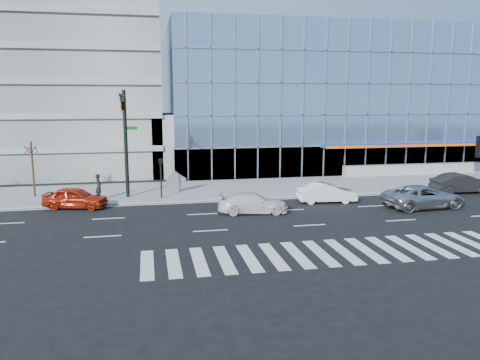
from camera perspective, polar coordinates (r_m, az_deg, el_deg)
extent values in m
plane|color=black|center=(32.21, 6.08, -3.66)|extent=(160.00, 160.00, 0.00)
cube|color=gray|center=(39.74, 2.67, -0.92)|extent=(120.00, 8.00, 0.15)
cube|color=#6D8BB6|center=(60.59, 11.68, 9.66)|extent=(42.00, 26.00, 15.00)
cube|color=gray|center=(56.94, -22.41, 11.65)|extent=(24.00, 24.00, 20.00)
cube|color=gray|center=(48.22, -7.14, 4.43)|extent=(6.00, 8.00, 6.00)
cube|color=gray|center=(103.32, -23.81, 18.25)|extent=(14.00, 14.00, 48.00)
cylinder|color=black|center=(36.08, -13.74, 4.25)|extent=(0.28, 0.28, 8.00)
cylinder|color=black|center=(33.13, -14.20, 10.00)|extent=(0.18, 5.60, 0.18)
imported|color=black|center=(31.73, -14.28, 8.93)|extent=(0.18, 0.22, 1.10)
imported|color=black|center=(33.93, -14.09, 8.98)|extent=(0.48, 2.24, 0.90)
cube|color=#0C591E|center=(35.97, -13.10, 6.18)|extent=(0.90, 0.05, 0.25)
cylinder|color=black|center=(35.39, -9.60, 0.21)|extent=(0.12, 0.12, 3.00)
cube|color=black|center=(35.05, -9.66, 2.26)|extent=(0.30, 0.25, 0.35)
cylinder|color=#332319|center=(38.73, -23.93, 1.22)|extent=(0.16, 0.16, 4.20)
ellipsoid|color=#332319|center=(38.53, -24.11, 3.69)|extent=(1.10, 1.10, 0.90)
imported|color=#AFAFB4|center=(34.93, 21.49, -1.91)|extent=(5.87, 3.03, 1.58)
imported|color=white|center=(31.11, 1.56, -2.81)|extent=(4.86, 2.48, 1.35)
imported|color=white|center=(34.82, 10.48, -1.54)|extent=(4.45, 1.90, 1.43)
imported|color=black|center=(41.69, 25.38, -0.36)|extent=(4.86, 1.86, 1.58)
imported|color=#9B200B|center=(34.33, -19.41, -2.07)|extent=(4.64, 2.79, 1.48)
imported|color=black|center=(35.97, -16.84, -0.80)|extent=(0.63, 0.80, 1.92)
cube|color=gray|center=(37.38, -7.85, -0.15)|extent=(1.78, 0.50, 1.82)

